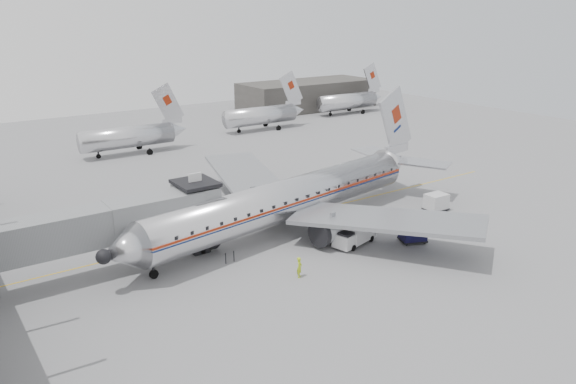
{
  "coord_description": "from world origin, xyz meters",
  "views": [
    {
      "loc": [
        -29.18,
        -39.34,
        20.6
      ],
      "look_at": [
        1.52,
        4.85,
        3.2
      ],
      "focal_mm": 35.0,
      "sensor_mm": 36.0,
      "label": 1
    }
  ],
  "objects_px": {
    "service_van": "(355,232)",
    "ramp_worker": "(299,267)",
    "baggage_cart_navy": "(413,232)",
    "baggage_cart_white": "(436,202)",
    "airliner": "(292,198)"
  },
  "relations": [
    {
      "from": "baggage_cart_navy",
      "to": "baggage_cart_white",
      "type": "height_order",
      "value": "baggage_cart_white"
    },
    {
      "from": "service_van",
      "to": "ramp_worker",
      "type": "relative_size",
      "value": 2.84
    },
    {
      "from": "baggage_cart_white",
      "to": "airliner",
      "type": "bearing_deg",
      "value": 164.96
    },
    {
      "from": "baggage_cart_white",
      "to": "service_van",
      "type": "bearing_deg",
      "value": -170.42
    },
    {
      "from": "baggage_cart_white",
      "to": "ramp_worker",
      "type": "distance_m",
      "value": 21.86
    },
    {
      "from": "service_van",
      "to": "ramp_worker",
      "type": "distance_m",
      "value": 8.6
    },
    {
      "from": "airliner",
      "to": "baggage_cart_white",
      "type": "distance_m",
      "value": 16.56
    },
    {
      "from": "service_van",
      "to": "baggage_cart_navy",
      "type": "xyz_separation_m",
      "value": [
        4.77,
        -2.71,
        -0.17
      ]
    },
    {
      "from": "service_van",
      "to": "airliner",
      "type": "bearing_deg",
      "value": 97.39
    },
    {
      "from": "service_van",
      "to": "baggage_cart_navy",
      "type": "distance_m",
      "value": 5.49
    },
    {
      "from": "airliner",
      "to": "baggage_cart_navy",
      "type": "bearing_deg",
      "value": -61.43
    },
    {
      "from": "airliner",
      "to": "ramp_worker",
      "type": "xyz_separation_m",
      "value": [
        -5.68,
        -9.13,
        -2.31
      ]
    },
    {
      "from": "airliner",
      "to": "baggage_cart_white",
      "type": "xyz_separation_m",
      "value": [
        15.73,
        -4.69,
        -2.18
      ]
    },
    {
      "from": "baggage_cart_navy",
      "to": "ramp_worker",
      "type": "bearing_deg",
      "value": -158.61
    },
    {
      "from": "airliner",
      "to": "baggage_cart_white",
      "type": "relative_size",
      "value": 16.19
    }
  ]
}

